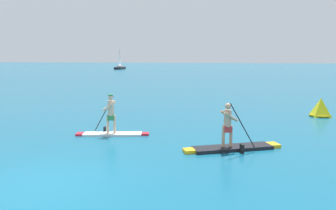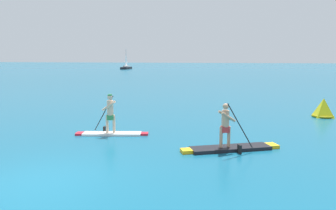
% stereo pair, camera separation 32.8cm
% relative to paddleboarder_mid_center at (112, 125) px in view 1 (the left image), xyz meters
% --- Properties ---
extents(ground, '(440.00, 440.00, 0.00)m').
position_rel_paddleboarder_mid_center_xyz_m(ground, '(0.54, -5.32, -0.42)').
color(ground, '#145B7A').
extents(paddleboarder_mid_center, '(3.02, 1.22, 1.77)m').
position_rel_paddleboarder_mid_center_xyz_m(paddleboarder_mid_center, '(0.00, 0.00, 0.00)').
color(paddleboarder_mid_center, white).
rests_on(paddleboarder_mid_center, ground).
extents(paddleboarder_far_right, '(3.34, 2.08, 1.75)m').
position_rel_paddleboarder_mid_center_xyz_m(paddleboarder_far_right, '(5.01, -0.94, -0.14)').
color(paddleboarder_far_right, black).
rests_on(paddleboarder_far_right, ground).
extents(race_marker_buoy, '(1.28, 1.28, 1.03)m').
position_rel_paddleboarder_mid_center_xyz_m(race_marker_buoy, '(9.31, 6.92, 0.02)').
color(race_marker_buoy, yellow).
rests_on(race_marker_buoy, ground).
extents(sailboat_left_horizon, '(2.67, 6.51, 5.77)m').
position_rel_paddleboarder_mid_center_xyz_m(sailboat_left_horizon, '(-32.34, 76.53, 0.21)').
color(sailboat_left_horizon, black).
rests_on(sailboat_left_horizon, ground).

